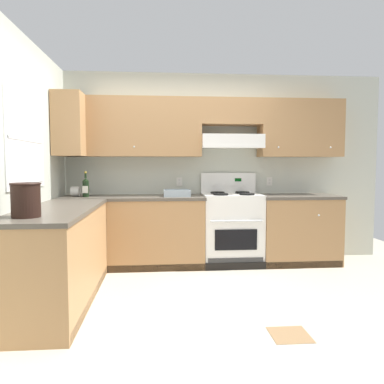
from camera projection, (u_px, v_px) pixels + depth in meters
The scene contains 11 objects.
ground_plane at pixel (190, 298), 3.71m from camera, with size 7.04×7.04×0.00m, color #B2AA99.
floor_accent_tile at pixel (290, 335), 2.91m from camera, with size 0.30×0.30×0.01m, color olive.
wall_back at pixel (211, 153), 5.15m from camera, with size 4.68×0.57×2.55m.
wall_left at pixel (27, 162), 3.71m from camera, with size 0.47×4.00×2.55m.
counter_back_run at pixel (195, 231), 4.92m from camera, with size 3.60×0.65×0.91m.
counter_left_run at pixel (60, 256), 3.57m from camera, with size 0.63×1.91×0.91m.
stove at pixel (232, 228), 4.97m from camera, with size 0.76×0.62×1.20m.
wine_bottle at pixel (86, 187), 4.71m from camera, with size 0.08×0.08×0.32m.
bowl at pixel (177, 194), 4.80m from camera, with size 0.34×0.25×0.08m.
bucket at pixel (26, 199), 2.91m from camera, with size 0.23×0.23×0.27m.
paper_towel_roll at pixel (75, 191), 4.81m from camera, with size 0.11×0.12×0.12m.
Camera 1 is at (-0.28, -3.61, 1.32)m, focal length 35.21 mm.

